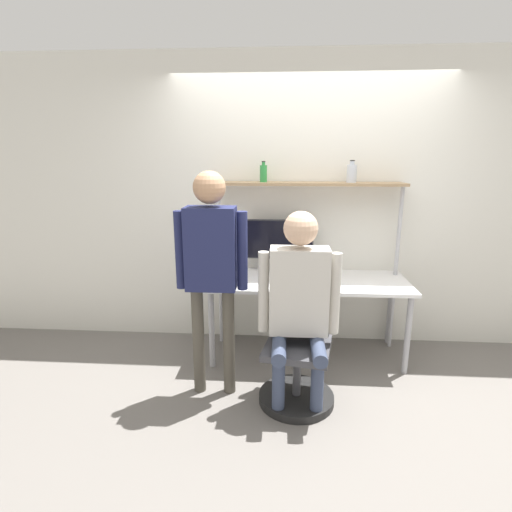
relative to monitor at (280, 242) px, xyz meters
name	(u,v)px	position (x,y,z in m)	size (l,w,h in m)	color
ground_plane	(307,374)	(0.26, -0.59, -1.01)	(12.00, 12.00, 0.00)	slate
wall_back	(307,204)	(0.26, 0.15, 0.34)	(8.00, 0.06, 2.70)	silver
desk	(307,287)	(0.26, -0.23, -0.36)	(1.76, 0.69, 0.72)	white
shelf_unit	(308,207)	(0.26, -0.02, 0.33)	(1.68, 0.27, 1.56)	#997A56
monitor	(280,242)	(0.00, 0.00, 0.00)	(0.63, 0.18, 0.50)	#333338
laptop	(298,278)	(0.17, -0.36, -0.23)	(0.29, 0.21, 0.21)	silver
cell_phone	(325,284)	(0.39, -0.36, -0.28)	(0.07, 0.15, 0.01)	#264C8C
office_chair	(298,365)	(0.16, -0.94, -0.73)	(0.56, 0.56, 0.91)	black
person_seated	(299,295)	(0.15, -0.99, -0.16)	(0.58, 0.48, 1.43)	#38425B
person_standing	(211,257)	(-0.48, -0.88, 0.07)	(0.53, 0.23, 1.69)	#4C473D
bottle_green	(263,173)	(-0.15, -0.02, 0.63)	(0.06, 0.06, 0.18)	#2D8C3F
bottle_clear	(352,173)	(0.62, -0.02, 0.63)	(0.09, 0.09, 0.19)	silver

